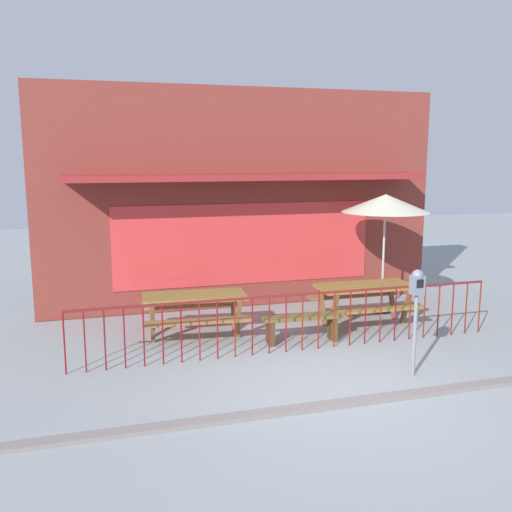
% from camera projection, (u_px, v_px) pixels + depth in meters
% --- Properties ---
extents(ground, '(40.00, 40.00, 0.00)m').
position_uv_depth(ground, '(335.00, 390.00, 7.75)').
color(ground, gray).
extents(pub_storefront, '(8.50, 1.47, 4.56)m').
position_uv_depth(pub_storefront, '(243.00, 199.00, 11.90)').
color(pub_storefront, '#4A1F17').
rests_on(pub_storefront, ground).
extents(patio_fence_front, '(7.16, 0.04, 0.97)m').
position_uv_depth(patio_fence_front, '(294.00, 312.00, 9.17)').
color(patio_fence_front, maroon).
rests_on(patio_fence_front, ground).
extents(picnic_table_left, '(1.90, 1.50, 0.79)m').
position_uv_depth(picnic_table_left, '(194.00, 303.00, 9.92)').
color(picnic_table_left, olive).
rests_on(picnic_table_left, ground).
extents(picnic_table_right, '(1.83, 1.40, 0.79)m').
position_uv_depth(picnic_table_right, '(364.00, 293.00, 10.68)').
color(picnic_table_right, olive).
rests_on(picnic_table_right, ground).
extents(patio_umbrella, '(1.75, 1.75, 2.42)m').
position_uv_depth(patio_umbrella, '(385.00, 204.00, 11.25)').
color(patio_umbrella, black).
rests_on(patio_umbrella, ground).
extents(patio_bench, '(1.42, 0.40, 0.48)m').
position_uv_depth(patio_bench, '(302.00, 322.00, 9.68)').
color(patio_bench, brown).
rests_on(patio_bench, ground).
extents(parking_meter_near, '(0.18, 0.17, 1.58)m').
position_uv_depth(parking_meter_near, '(417.00, 294.00, 8.04)').
color(parking_meter_near, gray).
rests_on(parking_meter_near, ground).
extents(curb_edge, '(11.89, 0.20, 0.11)m').
position_uv_depth(curb_edge, '(350.00, 404.00, 7.29)').
color(curb_edge, gray).
rests_on(curb_edge, ground).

